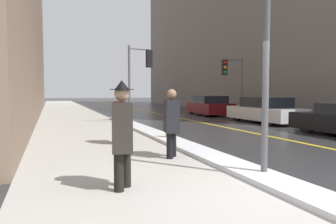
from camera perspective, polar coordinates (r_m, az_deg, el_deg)
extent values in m
plane|color=#2D2D30|center=(5.56, 18.65, -13.24)|extent=(160.00, 160.00, 0.00)
cube|color=#B2AFA8|center=(19.27, -15.76, -1.29)|extent=(4.00, 80.00, 0.01)
cube|color=gold|center=(20.57, 1.16, -0.87)|extent=(0.16, 80.00, 0.00)
cube|color=silver|center=(11.44, -1.49, -4.14)|extent=(0.75, 16.03, 0.11)
cube|color=slate|center=(31.76, 12.40, 17.35)|extent=(6.00, 36.00, 18.41)
cylinder|color=#515156|center=(6.26, 16.68, 7.26)|extent=(0.12, 0.12, 4.02)
cylinder|color=#515156|center=(16.47, -6.76, 4.76)|extent=(0.11, 0.11, 3.88)
cylinder|color=#515156|center=(16.82, -5.04, 10.86)|extent=(1.10, 0.24, 0.07)
cube|color=black|center=(17.00, -3.31, 9.26)|extent=(0.33, 0.24, 0.90)
sphere|color=red|center=(17.13, -3.49, 10.19)|extent=(0.19, 0.19, 0.19)
sphere|color=orange|center=(17.10, -3.48, 9.23)|extent=(0.19, 0.19, 0.19)
sphere|color=green|center=(17.08, -3.48, 8.27)|extent=(0.19, 0.19, 0.19)
cylinder|color=#515156|center=(20.12, 12.71, 4.10)|extent=(0.11, 0.11, 3.62)
cylinder|color=#515156|center=(19.99, 11.32, 8.89)|extent=(1.10, 0.24, 0.07)
cube|color=black|center=(19.76, 9.82, 7.66)|extent=(0.33, 0.24, 0.90)
sphere|color=red|center=(19.67, 9.95, 8.52)|extent=(0.19, 0.19, 0.19)
sphere|color=orange|center=(19.64, 9.94, 7.69)|extent=(0.19, 0.19, 0.19)
sphere|color=green|center=(19.62, 9.93, 6.85)|extent=(0.19, 0.19, 0.19)
cylinder|color=black|center=(5.51, -7.31, -8.40)|extent=(0.16, 0.16, 0.90)
cylinder|color=black|center=(5.27, -8.57, -8.96)|extent=(0.16, 0.16, 0.90)
cube|color=#2D2823|center=(5.30, -7.97, -2.59)|extent=(0.42, 0.60, 0.79)
sphere|color=tan|center=(5.27, -8.03, 3.20)|extent=(0.24, 0.24, 0.24)
cylinder|color=black|center=(5.27, -8.03, 3.93)|extent=(0.38, 0.38, 0.01)
cone|color=black|center=(5.27, -8.04, 4.72)|extent=(0.23, 0.23, 0.15)
cylinder|color=black|center=(7.97, 0.90, -4.72)|extent=(0.15, 0.15, 0.88)
cylinder|color=black|center=(7.71, 0.31, -4.99)|extent=(0.15, 0.15, 0.88)
cube|color=black|center=(7.78, 0.61, -0.74)|extent=(0.41, 0.59, 0.77)
sphere|color=#8C664C|center=(7.76, 0.62, 3.13)|extent=(0.24, 0.24, 0.24)
cube|color=black|center=(8.15, 0.20, -1.71)|extent=(0.14, 0.24, 0.28)
cylinder|color=#340C0C|center=(10.06, -7.97, -3.18)|extent=(0.14, 0.14, 0.83)
cylinder|color=#340C0C|center=(9.84, -8.66, -3.34)|extent=(0.14, 0.14, 0.83)
cube|color=#561414|center=(9.90, -8.34, -0.23)|extent=(0.38, 0.55, 0.72)
sphere|color=tan|center=(9.88, -8.37, 2.61)|extent=(0.22, 0.22, 0.22)
cylinder|color=black|center=(9.88, -8.37, 2.97)|extent=(0.35, 0.35, 0.01)
cone|color=black|center=(9.88, -8.37, 3.36)|extent=(0.21, 0.21, 0.13)
cube|color=black|center=(10.26, -8.34, -0.97)|extent=(0.14, 0.24, 0.28)
cylinder|color=black|center=(13.63, 23.10, -2.01)|extent=(0.24, 0.67, 0.67)
cube|color=silver|center=(17.46, 16.44, -0.24)|extent=(1.79, 4.58, 0.64)
cube|color=black|center=(17.34, 16.70, 1.63)|extent=(1.62, 2.39, 0.51)
cylinder|color=black|center=(18.20, 11.91, -0.41)|extent=(0.22, 0.71, 0.71)
cylinder|color=black|center=(19.03, 15.63, -0.29)|extent=(0.22, 0.71, 0.71)
cylinder|color=black|center=(15.91, 17.40, -1.05)|extent=(0.22, 0.71, 0.71)
cylinder|color=black|center=(16.85, 21.33, -0.89)|extent=(0.22, 0.71, 0.71)
cube|color=#600F14|center=(22.45, 7.22, 0.72)|extent=(2.13, 4.23, 0.70)
cube|color=black|center=(22.33, 7.33, 2.21)|extent=(1.86, 2.25, 0.48)
cylinder|color=black|center=(23.33, 4.09, 0.41)|extent=(0.22, 0.63, 0.62)
cylinder|color=black|center=(23.96, 7.81, 0.46)|extent=(0.22, 0.63, 0.62)
cylinder|color=black|center=(20.96, 6.54, 0.04)|extent=(0.22, 0.63, 0.62)
cylinder|color=black|center=(21.66, 10.58, 0.11)|extent=(0.22, 0.63, 0.62)
cylinder|color=gold|center=(10.69, 0.10, -3.50)|extent=(0.20, 0.20, 0.55)
sphere|color=gold|center=(10.65, 0.10, -1.71)|extent=(0.18, 0.18, 0.18)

